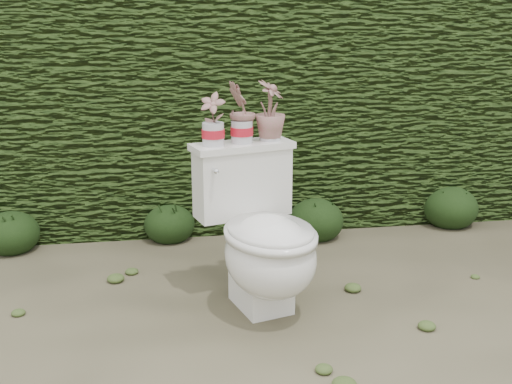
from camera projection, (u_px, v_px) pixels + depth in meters
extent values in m
plane|color=#6E684C|center=(262.00, 312.00, 3.08)|extent=(60.00, 60.00, 0.00)
cube|color=#334C19|center=(224.00, 100.00, 4.38)|extent=(8.00, 1.00, 1.60)
cube|color=silver|center=(261.00, 287.00, 3.12)|extent=(0.29, 0.35, 0.20)
ellipsoid|color=silver|center=(270.00, 256.00, 2.98)|extent=(0.53, 0.60, 0.39)
cube|color=silver|center=(242.00, 183.00, 3.18)|extent=(0.50, 0.29, 0.34)
cube|color=silver|center=(242.00, 146.00, 3.13)|extent=(0.53, 0.32, 0.03)
cylinder|color=silver|center=(214.00, 170.00, 2.99)|extent=(0.03, 0.06, 0.02)
sphere|color=silver|center=(216.00, 172.00, 2.97)|extent=(0.03, 0.03, 0.03)
imported|color=#337B26|center=(213.00, 121.00, 3.03)|extent=(0.15, 0.13, 0.24)
imported|color=#337B26|center=(242.00, 113.00, 3.08)|extent=(0.17, 0.19, 0.29)
imported|color=#337B26|center=(270.00, 112.00, 3.14)|extent=(0.21, 0.21, 0.28)
ellipsoid|color=#1E3311|center=(11.00, 229.00, 3.84)|extent=(0.34, 0.34, 0.27)
ellipsoid|color=#1E3311|center=(169.00, 220.00, 4.02)|extent=(0.32, 0.32, 0.25)
ellipsoid|color=#1E3311|center=(316.00, 216.00, 4.05)|extent=(0.35, 0.35, 0.28)
ellipsoid|color=#1E3311|center=(451.00, 204.00, 4.29)|extent=(0.36, 0.36, 0.29)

